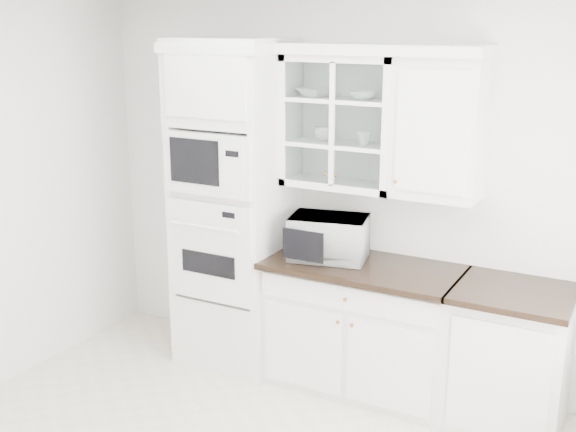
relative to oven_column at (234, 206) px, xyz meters
The scene contains 12 objects.
room_shell 1.37m from the oven_column, 52.79° to the right, with size 4.00×3.50×2.70m.
oven_column is the anchor object (origin of this frame).
base_cabinet_run 1.27m from the oven_column, ahead, with size 1.32×0.67×0.92m.
extra_base_cabinet 2.16m from the oven_column, ahead, with size 0.72×0.67×0.92m.
upper_cabinet_glass 1.03m from the oven_column, 12.10° to the left, with size 0.80×0.33×0.90m.
upper_cabinet_solid 1.60m from the oven_column, ahead, with size 0.55×0.33×0.90m, color white.
crown_molding 1.33m from the oven_column, 11.90° to the left, with size 2.14×0.38×0.07m, color white.
countertop_microwave 0.77m from the oven_column, ahead, with size 0.52×0.43×0.30m, color white.
bowl_a 1.03m from the oven_column, 16.60° to the left, with size 0.24×0.24×0.06m, color white.
bowl_b 1.26m from the oven_column, ahead, with size 0.17×0.17×0.05m, color white.
cup_a 0.87m from the oven_column, 13.89° to the left, with size 0.13×0.13×0.10m, color white.
cup_b 1.11m from the oven_column, ahead, with size 0.10×0.10×0.09m, color white.
Camera 1 is at (2.02, -2.88, 2.52)m, focal length 45.00 mm.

